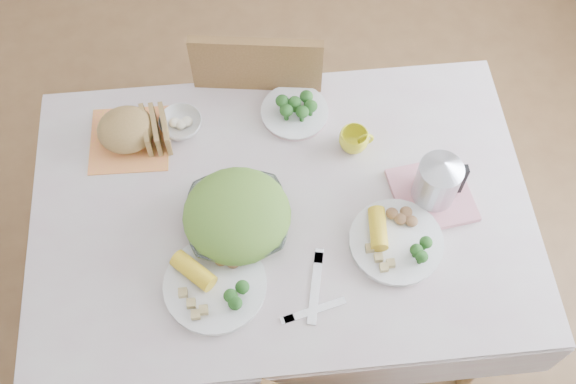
{
  "coord_description": "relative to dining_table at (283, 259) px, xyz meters",
  "views": [
    {
      "loc": [
        -0.07,
        -0.94,
        2.55
      ],
      "look_at": [
        0.02,
        0.02,
        0.82
      ],
      "focal_mm": 42.0,
      "sensor_mm": 36.0,
      "label": 1
    }
  ],
  "objects": [
    {
      "name": "dinner_plate_right",
      "position": [
        0.32,
        -0.15,
        0.4
      ],
      "size": [
        0.37,
        0.37,
        0.02
      ],
      "primitive_type": "cylinder",
      "rotation": [
        0.0,
        0.0,
        -0.43
      ],
      "color": "white",
      "rests_on": "tablecloth"
    },
    {
      "name": "tablecloth",
      "position": [
        0.0,
        0.0,
        0.38
      ],
      "size": [
        1.5,
        1.0,
        0.01
      ],
      "primitive_type": "cube",
      "color": "beige",
      "rests_on": "dining_table"
    },
    {
      "name": "napkin",
      "position": [
        -0.46,
        0.29,
        0.39
      ],
      "size": [
        0.26,
        0.26,
        0.0
      ],
      "primitive_type": "cube",
      "rotation": [
        0.0,
        0.0,
        -0.03
      ],
      "color": "#FA9348",
      "rests_on": "tablecloth"
    },
    {
      "name": "dining_table",
      "position": [
        0.0,
        0.0,
        0.0
      ],
      "size": [
        1.4,
        0.9,
        0.75
      ],
      "primitive_type": "cube",
      "color": "brown",
      "rests_on": "floor"
    },
    {
      "name": "broccoli_plate",
      "position": [
        0.07,
        0.34,
        0.4
      ],
      "size": [
        0.24,
        0.24,
        0.02
      ],
      "primitive_type": "cylinder",
      "rotation": [
        0.0,
        0.0,
        -0.09
      ],
      "color": "beige",
      "rests_on": "tablecloth"
    },
    {
      "name": "fork_right",
      "position": [
        0.07,
        -0.26,
        0.39
      ],
      "size": [
        0.07,
        0.22,
        0.0
      ],
      "primitive_type": "cube",
      "rotation": [
        0.0,
        0.0,
        -0.22
      ],
      "color": "silver",
      "rests_on": "tablecloth"
    },
    {
      "name": "fork_left",
      "position": [
        -0.14,
        -0.19,
        0.39
      ],
      "size": [
        0.09,
        0.18,
        0.0
      ],
      "primitive_type": "cube",
      "rotation": [
        0.0,
        0.0,
        0.4
      ],
      "color": "silver",
      "rests_on": "tablecloth"
    },
    {
      "name": "electric_kettle",
      "position": [
        0.45,
        -0.01,
        0.51
      ],
      "size": [
        0.16,
        0.16,
        0.18
      ],
      "primitive_type": "cylinder",
      "rotation": [
        0.0,
        0.0,
        0.26
      ],
      "color": "#B2B5BA",
      "rests_on": "pink_tray"
    },
    {
      "name": "knife",
      "position": [
        0.06,
        -0.33,
        0.39
      ],
      "size": [
        0.18,
        0.06,
        0.0
      ],
      "primitive_type": "cube",
      "rotation": [
        0.0,
        0.0,
        1.8
      ],
      "color": "silver",
      "rests_on": "tablecloth"
    },
    {
      "name": "fruit_bowl",
      "position": [
        -0.29,
        0.32,
        0.41
      ],
      "size": [
        0.15,
        0.15,
        0.04
      ],
      "primitive_type": "imported",
      "rotation": [
        0.0,
        0.0,
        -0.08
      ],
      "color": "white",
      "rests_on": "tablecloth"
    },
    {
      "name": "dinner_plate_left",
      "position": [
        -0.21,
        -0.23,
        0.4
      ],
      "size": [
        0.39,
        0.39,
        0.02
      ],
      "primitive_type": "cylinder",
      "rotation": [
        0.0,
        0.0,
        0.45
      ],
      "color": "white",
      "rests_on": "tablecloth"
    },
    {
      "name": "chair_far",
      "position": [
        -0.01,
        0.66,
        0.09
      ],
      "size": [
        0.5,
        0.5,
        0.98
      ],
      "primitive_type": "cube",
      "rotation": [
        0.0,
        0.0,
        3.0
      ],
      "color": "brown",
      "rests_on": "floor"
    },
    {
      "name": "bread_loaf",
      "position": [
        -0.46,
        0.29,
        0.45
      ],
      "size": [
        0.23,
        0.22,
        0.11
      ],
      "primitive_type": "ellipsoid",
      "rotation": [
        0.0,
        0.0,
        0.36
      ],
      "color": "olive",
      "rests_on": "napkin"
    },
    {
      "name": "floor",
      "position": [
        0.0,
        0.0,
        -0.38
      ],
      "size": [
        3.6,
        3.6,
        0.0
      ],
      "primitive_type": "plane",
      "color": "brown",
      "rests_on": "ground"
    },
    {
      "name": "pink_tray",
      "position": [
        0.45,
        -0.01,
        0.4
      ],
      "size": [
        0.26,
        0.26,
        0.02
      ],
      "primitive_type": "cube",
      "rotation": [
        0.0,
        0.0,
        0.13
      ],
      "color": "#D4828A",
      "rests_on": "tablecloth"
    },
    {
      "name": "yellow_mug",
      "position": [
        0.24,
        0.2,
        0.42
      ],
      "size": [
        0.1,
        0.1,
        0.07
      ],
      "primitive_type": "imported",
      "rotation": [
        0.0,
        0.0,
        0.06
      ],
      "color": "yellow",
      "rests_on": "tablecloth"
    },
    {
      "name": "salad_bowl",
      "position": [
        -0.13,
        -0.04,
        0.42
      ],
      "size": [
        0.3,
        0.3,
        0.07
      ],
      "primitive_type": "imported",
      "rotation": [
        0.0,
        0.0,
        0.01
      ],
      "color": "white",
      "rests_on": "tablecloth"
    }
  ]
}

